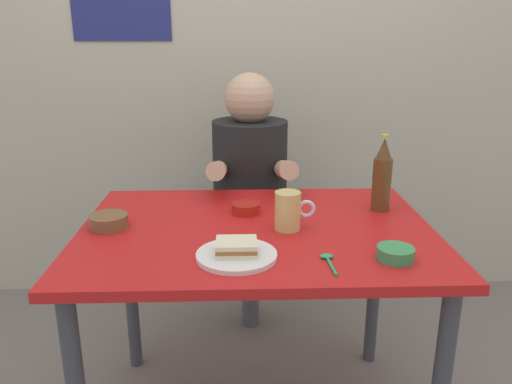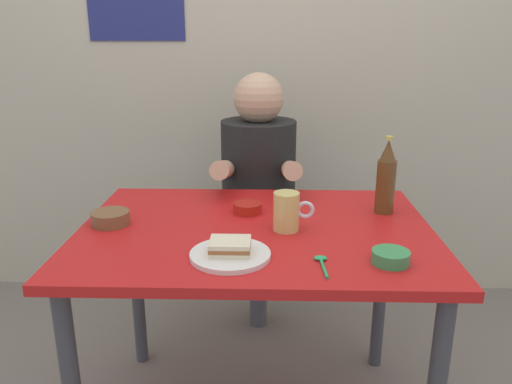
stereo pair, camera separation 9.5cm
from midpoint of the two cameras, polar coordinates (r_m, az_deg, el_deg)
The scene contains 12 objects.
wall_back at distance 2.51m, azimuth -2.00°, elevation 17.10°, with size 4.40×0.09×2.60m.
dining_table at distance 1.61m, azimuth -1.65°, elevation -7.14°, with size 1.10×0.80×0.74m.
stool at distance 2.31m, azimuth -1.84°, elevation -7.35°, with size 0.34×0.34×0.45m.
person_seated at distance 2.15m, azimuth -1.95°, elevation 2.64°, with size 0.33×0.56×0.72m.
plate_orange at distance 1.37m, azimuth -4.24°, elevation -7.23°, with size 0.22×0.22×0.01m, color silver.
sandwich at distance 1.36m, azimuth -4.27°, elevation -6.27°, with size 0.11×0.09×0.04m.
beer_mug at distance 1.54m, azimuth 1.93°, elevation -2.16°, with size 0.13×0.08×0.12m.
beer_bottle at distance 1.73m, azimuth 12.62°, elevation 1.73°, with size 0.06×0.06×0.26m.
dip_bowl_green at distance 1.39m, azimuth 13.67°, elevation -6.76°, with size 0.10×0.10×0.03m.
sambal_bowl_red at distance 1.69m, azimuth -2.77°, elevation -1.79°, with size 0.10×0.10×0.03m.
condiment_bowl_brown at distance 1.64m, azimuth -18.01°, elevation -3.13°, with size 0.12×0.12×0.04m.
spoon at distance 1.35m, azimuth 6.22°, elevation -7.72°, with size 0.04×0.12×0.01m.
Camera 1 is at (-0.05, -1.46, 1.32)m, focal length 35.20 mm.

